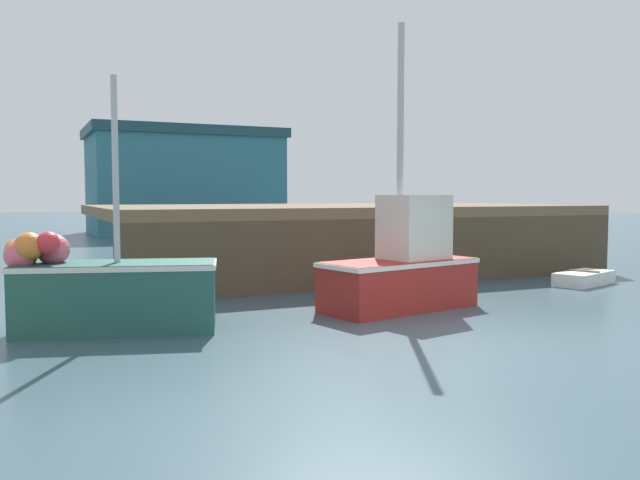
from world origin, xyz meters
TOP-DOWN VIEW (x-y plane):
  - ground at (0.00, 0.00)m, footprint 120.00×160.00m
  - pier at (2.13, 8.17)m, footprint 12.78×7.14m
  - fishing_boat_near_left at (-4.64, 2.86)m, footprint 3.19×1.95m
  - fishing_boat_near_right at (0.50, 2.68)m, footprint 3.19×1.84m
  - rowboat at (6.08, 3.69)m, footprint 1.85×1.27m
  - warehouse at (2.39, 28.39)m, footprint 10.11×6.58m

SIDE VIEW (x-z plane):
  - ground at x=0.00m, z-range -0.10..0.00m
  - rowboat at x=6.08m, z-range -0.02..0.32m
  - fishing_boat_near_left at x=-4.64m, z-range -1.29..2.59m
  - fishing_boat_near_right at x=0.50m, z-range -1.80..3.34m
  - pier at x=2.13m, z-range 0.60..2.41m
  - warehouse at x=2.39m, z-range 0.02..5.69m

